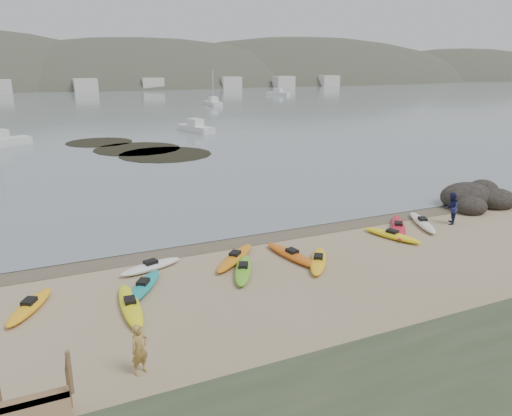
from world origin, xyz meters
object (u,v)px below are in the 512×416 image
person_west (140,349)px  rock_cluster (476,201)px  person_east (451,208)px  stairs (35,410)px

person_west → rock_cluster: person_west is taller
person_west → person_east: size_ratio=0.86×
rock_cluster → person_west: bearing=-158.9°
stairs → person_west: 3.46m
stairs → person_east: stairs is taller
person_west → person_east: (18.96, 6.80, 0.13)m
person_west → person_east: bearing=-5.1°
rock_cluster → person_east: bearing=-153.5°
person_east → rock_cluster: (4.44, 2.21, -0.67)m
rock_cluster → stairs: bearing=-157.3°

